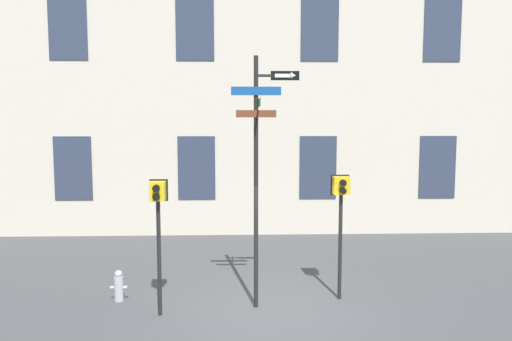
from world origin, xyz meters
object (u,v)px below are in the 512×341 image
street_sign_pole (259,161)px  fire_hydrant (119,286)px  pedestrian_signal_right (341,202)px  pedestrian_signal_left (158,211)px

street_sign_pole → fire_hydrant: bearing=171.5°
street_sign_pole → pedestrian_signal_right: 2.01m
pedestrian_signal_left → fire_hydrant: (-0.99, 0.81, -1.75)m
fire_hydrant → pedestrian_signal_left: bearing=-39.4°
street_sign_pole → pedestrian_signal_right: street_sign_pole is taller
pedestrian_signal_right → fire_hydrant: (-4.69, 0.03, -1.77)m
street_sign_pole → fire_hydrant: street_sign_pole is taller
street_sign_pole → pedestrian_signal_right: (1.74, 0.41, -0.91)m
pedestrian_signal_left → fire_hydrant: size_ratio=4.03×
street_sign_pole → pedestrian_signal_left: street_sign_pole is taller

